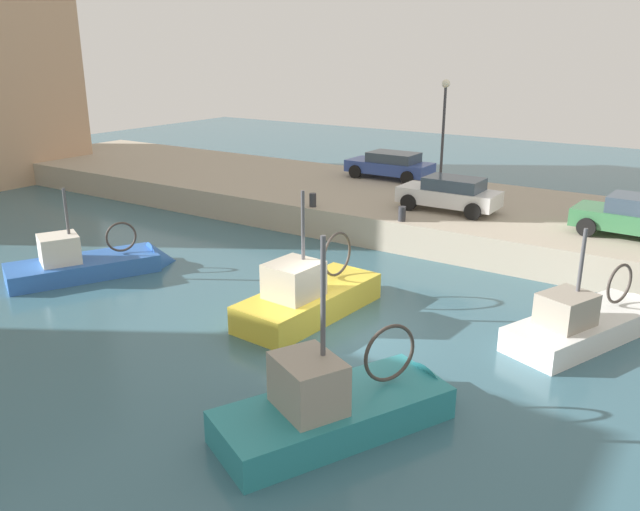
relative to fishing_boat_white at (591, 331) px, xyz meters
name	(u,v)px	position (x,y,z in m)	size (l,w,h in m)	color
water_surface	(342,333)	(-3.57, 5.60, -0.12)	(80.00, 80.00, 0.00)	#386070
quay_wall	(491,220)	(7.93, 5.60, 0.48)	(9.00, 56.00, 1.20)	#ADA08C
fishing_boat_white	(591,331)	(0.00, 0.00, 0.00)	(5.88, 3.54, 3.85)	white
fishing_boat_teal	(348,418)	(-7.25, 3.17, 0.03)	(5.80, 4.00, 4.96)	teal
fishing_boat_yellow	(316,306)	(-2.74, 7.03, 0.04)	(5.64, 2.32, 4.51)	gold
fishing_boat_blue	(96,270)	(-4.18, 15.10, 0.00)	(5.76, 3.99, 3.85)	#2D60B7
parked_car_blue	(391,165)	(10.69, 11.74, 1.75)	(1.96, 4.15, 1.28)	#334C9E
parked_car_white	(450,194)	(6.20, 6.76, 1.77)	(1.83, 3.89, 1.33)	silver
parked_car_green	(639,217)	(6.27, 0.01, 1.80)	(2.10, 4.12, 1.40)	#387547
mooring_bollard_mid	(402,214)	(3.78, 7.60, 1.35)	(0.28, 0.28, 0.55)	#2D2D33
mooring_bollard_north	(313,200)	(3.78, 11.60, 1.35)	(0.28, 0.28, 0.55)	#2D2D33
quay_streetlamp	(444,117)	(9.43, 8.57, 4.33)	(0.36, 0.36, 4.83)	#38383D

